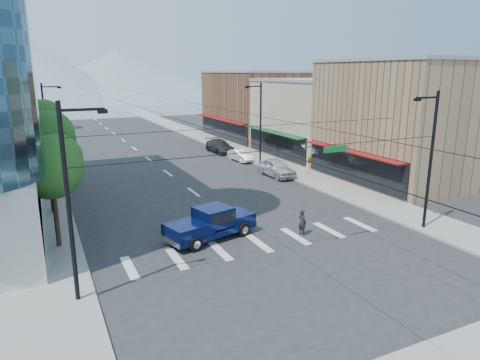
# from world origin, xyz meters

# --- Properties ---
(ground) EXTENTS (160.00, 160.00, 0.00)m
(ground) POSITION_xyz_m (0.00, 0.00, 0.00)
(ground) COLOR #28282B
(ground) RESTS_ON ground
(sidewalk_left) EXTENTS (4.00, 120.00, 0.15)m
(sidewalk_left) POSITION_xyz_m (-12.00, 40.00, 0.07)
(sidewalk_left) COLOR gray
(sidewalk_left) RESTS_ON ground
(sidewalk_right) EXTENTS (4.00, 120.00, 0.15)m
(sidewalk_right) POSITION_xyz_m (12.00, 40.00, 0.07)
(sidewalk_right) COLOR gray
(sidewalk_right) RESTS_ON ground
(shop_near) EXTENTS (12.00, 14.00, 11.00)m
(shop_near) POSITION_xyz_m (20.00, 10.00, 5.50)
(shop_near) COLOR #8C6B4C
(shop_near) RESTS_ON ground
(shop_mid) EXTENTS (12.00, 14.00, 9.00)m
(shop_mid) POSITION_xyz_m (20.00, 24.00, 4.50)
(shop_mid) COLOR tan
(shop_mid) RESTS_ON ground
(shop_far) EXTENTS (12.00, 18.00, 10.00)m
(shop_far) POSITION_xyz_m (20.00, 40.00, 5.00)
(shop_far) COLOR brown
(shop_far) RESTS_ON ground
(mountain_left) EXTENTS (80.00, 80.00, 22.00)m
(mountain_left) POSITION_xyz_m (-15.00, 150.00, 11.00)
(mountain_left) COLOR gray
(mountain_left) RESTS_ON ground
(mountain_right) EXTENTS (90.00, 90.00, 18.00)m
(mountain_right) POSITION_xyz_m (20.00, 160.00, 9.00)
(mountain_right) COLOR gray
(mountain_right) RESTS_ON ground
(tree_near) EXTENTS (3.65, 3.64, 6.71)m
(tree_near) POSITION_xyz_m (-11.07, 6.10, 4.99)
(tree_near) COLOR black
(tree_near) RESTS_ON ground
(tree_midnear) EXTENTS (4.09, 4.09, 7.52)m
(tree_midnear) POSITION_xyz_m (-11.07, 13.10, 5.59)
(tree_midnear) COLOR black
(tree_midnear) RESTS_ON ground
(tree_midfar) EXTENTS (3.65, 3.64, 6.71)m
(tree_midfar) POSITION_xyz_m (-11.07, 20.10, 4.99)
(tree_midfar) COLOR black
(tree_midfar) RESTS_ON ground
(tree_far) EXTENTS (4.09, 4.09, 7.52)m
(tree_far) POSITION_xyz_m (-11.07, 27.10, 5.59)
(tree_far) COLOR black
(tree_far) RESTS_ON ground
(signal_rig) EXTENTS (21.80, 0.20, 9.00)m
(signal_rig) POSITION_xyz_m (0.19, -1.00, 4.64)
(signal_rig) COLOR black
(signal_rig) RESTS_ON ground
(lamp_pole_nw) EXTENTS (2.00, 0.25, 9.00)m
(lamp_pole_nw) POSITION_xyz_m (-10.67, 30.00, 4.94)
(lamp_pole_nw) COLOR black
(lamp_pole_nw) RESTS_ON ground
(lamp_pole_ne) EXTENTS (2.00, 0.25, 9.00)m
(lamp_pole_ne) POSITION_xyz_m (10.67, 22.00, 4.94)
(lamp_pole_ne) COLOR black
(lamp_pole_ne) RESTS_ON ground
(pickup_truck) EXTENTS (6.25, 3.54, 2.01)m
(pickup_truck) POSITION_xyz_m (-2.58, 3.47, 1.04)
(pickup_truck) COLOR #08113E
(pickup_truck) RESTS_ON ground
(pedestrian) EXTENTS (0.52, 0.68, 1.68)m
(pedestrian) POSITION_xyz_m (2.95, 1.60, 0.84)
(pedestrian) COLOR black
(pedestrian) RESTS_ON ground
(parked_car_near) EXTENTS (2.18, 5.11, 1.72)m
(parked_car_near) POSITION_xyz_m (9.40, 15.95, 0.86)
(parked_car_near) COLOR silver
(parked_car_near) RESTS_ON ground
(parked_car_mid) EXTENTS (1.76, 4.18, 1.34)m
(parked_car_mid) POSITION_xyz_m (9.40, 24.27, 0.67)
(parked_car_mid) COLOR silver
(parked_car_mid) RESTS_ON ground
(parked_car_far) EXTENTS (2.37, 5.64, 1.63)m
(parked_car_far) POSITION_xyz_m (9.40, 30.45, 0.81)
(parked_car_far) COLOR #2B2B2E
(parked_car_far) RESTS_ON ground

